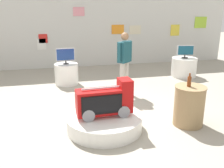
{
  "coord_description": "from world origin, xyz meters",
  "views": [
    {
      "loc": [
        -0.99,
        -4.8,
        2.27
      ],
      "look_at": [
        0.15,
        0.14,
        0.69
      ],
      "focal_mm": 40.7,
      "sensor_mm": 36.0,
      "label": 1
    }
  ],
  "objects": [
    {
      "name": "display_pedestal_center_rear",
      "position": [
        -0.67,
        2.61,
        0.31
      ],
      "size": [
        0.69,
        0.69,
        0.62
      ],
      "primitive_type": "cylinder",
      "color": "white",
      "rests_on": "ground"
    },
    {
      "name": "tv_on_center_rear",
      "position": [
        -0.68,
        2.61,
        0.88
      ],
      "size": [
        0.55,
        0.16,
        0.46
      ],
      "color": "black",
      "rests_on": "display_pedestal_center_rear"
    },
    {
      "name": "side_table_round",
      "position": [
        1.5,
        -0.67,
        0.4
      ],
      "size": [
        0.6,
        0.6,
        0.79
      ],
      "color": "#9E7F56",
      "rests_on": "ground"
    },
    {
      "name": "back_wall_display",
      "position": [
        0.0,
        4.84,
        1.4
      ],
      "size": [
        11.9,
        0.13,
        2.8
      ],
      "color": "silver",
      "rests_on": "ground"
    },
    {
      "name": "main_display_pedestal",
      "position": [
        -0.15,
        -0.5,
        0.14
      ],
      "size": [
        1.43,
        1.43,
        0.27
      ],
      "primitive_type": "cylinder",
      "color": "white",
      "rests_on": "ground"
    },
    {
      "name": "shopper_browsing_near_truck",
      "position": [
        0.76,
        1.39,
        0.95
      ],
      "size": [
        0.44,
        0.4,
        1.62
      ],
      "color": "#B2ADA3",
      "rests_on": "ground"
    },
    {
      "name": "bottle_on_side_table",
      "position": [
        1.47,
        -0.66,
        0.9
      ],
      "size": [
        0.07,
        0.07,
        0.26
      ],
      "color": "brown",
      "rests_on": "side_table_round"
    },
    {
      "name": "ground_plane",
      "position": [
        0.0,
        0.0,
        0.0
      ],
      "size": [
        30.0,
        30.0,
        0.0
      ],
      "primitive_type": "plane",
      "color": "#A8A091"
    },
    {
      "name": "tv_on_left_rear",
      "position": [
        3.16,
        2.63,
        0.84
      ],
      "size": [
        0.53,
        0.21,
        0.41
      ],
      "color": "black",
      "rests_on": "display_pedestal_left_rear"
    },
    {
      "name": "display_pedestal_left_rear",
      "position": [
        3.16,
        2.63,
        0.31
      ],
      "size": [
        0.82,
        0.82,
        0.62
      ],
      "primitive_type": "cylinder",
      "color": "white",
      "rests_on": "ground"
    },
    {
      "name": "novelty_firetruck_tv",
      "position": [
        -0.13,
        -0.51,
        0.56
      ],
      "size": [
        1.05,
        0.43,
        0.69
      ],
      "color": "gray",
      "rests_on": "main_display_pedestal"
    }
  ]
}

